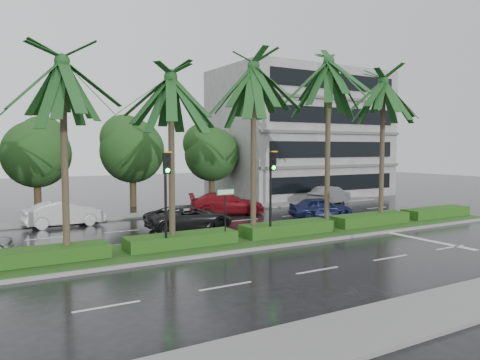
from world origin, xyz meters
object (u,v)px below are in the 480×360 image
car_white (64,214)px  car_grey (330,195)px  street_sign (225,202)px  car_blue (321,208)px  car_darkgrey (190,217)px  car_red (227,203)px  signal_median_left (166,187)px

car_white → car_grey: bearing=-92.5°
street_sign → car_blue: bearing=25.5°
street_sign → car_darkgrey: bearing=84.4°
car_white → car_darkgrey: bearing=-131.6°
car_red → car_blue: car_red is taller
signal_median_left → car_grey: size_ratio=0.96×
car_darkgrey → car_grey: car_grey is taller
street_sign → car_white: 11.43m
car_red → car_grey: bearing=-64.3°
car_white → car_red: car_red is taller
car_white → car_darkgrey: (5.96, -4.80, -0.05)m
car_red → car_blue: bearing=-114.4°
car_white → car_grey: car_grey is taller
signal_median_left → street_sign: size_ratio=1.68×
car_red → car_grey: car_red is taller
signal_median_left → car_blue: signal_median_left is taller
signal_median_left → car_blue: bearing=20.8°
car_darkgrey → car_grey: bearing=-68.6°
car_grey → street_sign: bearing=103.4°
car_darkgrey → car_grey: size_ratio=1.11×
street_sign → car_white: bearing=118.8°
car_darkgrey → car_blue: (9.26, -0.49, 0.00)m
car_darkgrey → car_red: car_red is taller
car_darkgrey → car_red: bearing=-45.2°
car_blue → car_grey: 7.70m
signal_median_left → car_grey: 21.05m
car_white → car_darkgrey: 7.65m
car_blue → car_grey: (5.52, 5.36, 0.05)m
car_white → car_darkgrey: size_ratio=0.90×
street_sign → car_darkgrey: 5.36m
car_darkgrey → street_sign: bearing=177.6°
car_darkgrey → car_white: bearing=54.3°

